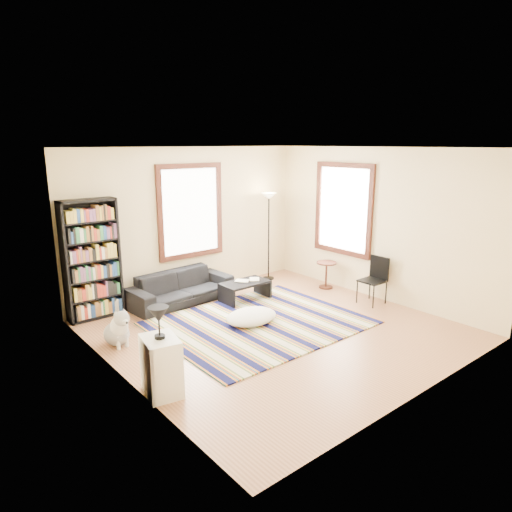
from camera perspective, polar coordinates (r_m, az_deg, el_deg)
floor at (r=7.34m, az=2.51°, el=-9.48°), size 5.00×5.00×0.10m
ceiling at (r=6.73m, az=2.78°, el=13.79°), size 5.00×5.00×0.10m
wall_back at (r=8.91m, az=-8.42°, el=4.34°), size 5.00×0.10×2.80m
wall_front at (r=5.34m, az=21.29°, el=-3.01°), size 5.00×0.10×2.80m
wall_left at (r=5.56m, az=-17.29°, el=-2.01°), size 0.10×5.00×2.80m
wall_right at (r=8.77m, az=15.15°, el=3.85°), size 0.10×5.00×2.80m
window_back at (r=8.81m, az=-8.20°, el=5.56°), size 1.20×0.06×1.60m
window_right at (r=9.16m, az=10.86°, el=5.77°), size 0.06×1.20×1.60m
rug at (r=7.54m, az=0.46°, el=-8.32°), size 3.21×2.57×0.02m
sofa at (r=8.50m, az=-9.37°, el=-3.91°), size 0.91×2.01×0.57m
bookshelf at (r=7.96m, az=-19.85°, el=-0.46°), size 0.90×0.30×2.00m
coffee_table at (r=8.52m, az=-1.38°, el=-4.42°), size 0.94×0.58×0.36m
book_a at (r=8.41m, az=-1.93°, el=-3.31°), size 0.31×0.30×0.02m
book_b at (r=8.59m, az=-0.81°, el=-2.94°), size 0.29×0.30×0.02m
floor_cushion at (r=7.51m, az=-0.58°, el=-7.57°), size 0.91×0.69×0.22m
floor_lamp at (r=9.67m, az=1.59°, el=2.41°), size 0.34×0.34×1.86m
side_table at (r=9.33m, az=8.76°, el=-2.36°), size 0.49×0.49×0.54m
folding_chair at (r=8.56m, az=14.33°, el=-3.03°), size 0.42×0.40×0.86m
white_cabinet at (r=5.56m, az=-11.75°, el=-13.33°), size 0.47×0.56×0.70m
table_lamp at (r=5.33m, az=-12.04°, el=-8.16°), size 0.28×0.28×0.38m
dog at (r=6.99m, az=-17.10°, el=-8.43°), size 0.44×0.59×0.56m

